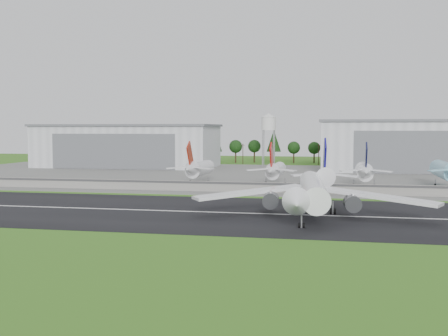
% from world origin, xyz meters
% --- Properties ---
extents(ground, '(600.00, 600.00, 0.00)m').
position_xyz_m(ground, '(0.00, 0.00, 0.00)').
color(ground, '#2F5F16').
rests_on(ground, ground).
extents(runway, '(320.00, 60.00, 0.10)m').
position_xyz_m(runway, '(0.00, 10.00, 0.05)').
color(runway, black).
rests_on(runway, ground).
extents(runway_centerline, '(220.00, 1.00, 0.02)m').
position_xyz_m(runway_centerline, '(0.00, 10.00, 0.11)').
color(runway_centerline, white).
rests_on(runway_centerline, runway).
extents(apron, '(320.00, 150.00, 0.10)m').
position_xyz_m(apron, '(0.00, 120.00, 0.05)').
color(apron, slate).
rests_on(apron, ground).
extents(blast_fence, '(240.00, 0.61, 3.50)m').
position_xyz_m(blast_fence, '(0.00, 54.99, 1.81)').
color(blast_fence, gray).
rests_on(blast_fence, ground).
extents(hangar_west, '(97.00, 44.00, 23.20)m').
position_xyz_m(hangar_west, '(-80.00, 164.92, 11.63)').
color(hangar_west, silver).
rests_on(hangar_west, ground).
extents(hangar_east, '(102.00, 47.00, 25.20)m').
position_xyz_m(hangar_east, '(75.00, 164.92, 12.63)').
color(hangar_east, silver).
rests_on(hangar_east, ground).
extents(water_tower, '(8.40, 8.40, 29.40)m').
position_xyz_m(water_tower, '(-5.00, 185.00, 24.55)').
color(water_tower, '#99999E').
rests_on(water_tower, ground).
extents(utility_poles, '(230.00, 3.00, 12.00)m').
position_xyz_m(utility_poles, '(0.00, 200.00, 0.00)').
color(utility_poles, black).
rests_on(utility_poles, ground).
extents(treeline, '(320.00, 16.00, 22.00)m').
position_xyz_m(treeline, '(0.00, 215.00, 0.00)').
color(treeline, black).
rests_on(treeline, ground).
extents(main_airliner, '(57.10, 59.26, 18.17)m').
position_xyz_m(main_airliner, '(27.31, 9.57, 4.89)').
color(main_airliner, white).
rests_on(main_airliner, runway).
extents(parked_jet_red_a, '(7.36, 31.29, 16.56)m').
position_xyz_m(parked_jet_red_a, '(-17.79, 76.54, 6.06)').
color(parked_jet_red_a, silver).
rests_on(parked_jet_red_a, ground).
extents(parked_jet_red_b, '(7.36, 31.29, 16.33)m').
position_xyz_m(parked_jet_red_b, '(10.85, 76.50, 5.85)').
color(parked_jet_red_b, silver).
rests_on(parked_jet_red_b, ground).
extents(parked_jet_navy, '(7.36, 31.29, 16.50)m').
position_xyz_m(parked_jet_navy, '(42.13, 76.53, 6.01)').
color(parked_jet_navy, white).
rests_on(parked_jet_navy, ground).
extents(parked_jet_skyblue, '(7.36, 37.29, 16.88)m').
position_xyz_m(parked_jet_skyblue, '(70.28, 81.59, 6.31)').
color(parked_jet_skyblue, '#86CEE8').
rests_on(parked_jet_skyblue, ground).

